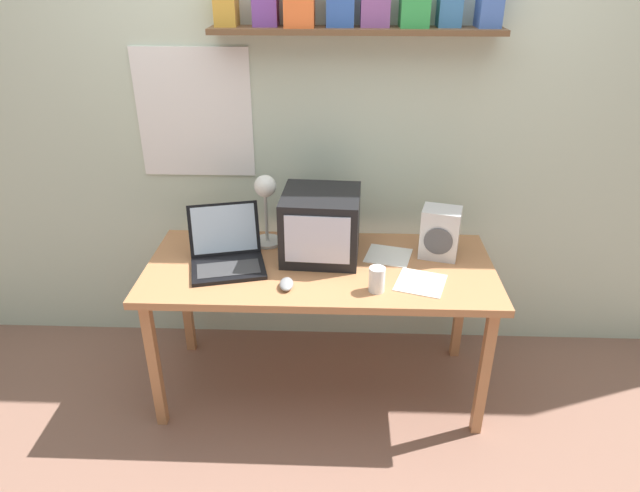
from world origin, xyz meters
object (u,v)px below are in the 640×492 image
desk_lamp (266,200)px  crt_monitor (321,225)px  printed_handout (421,283)px  loose_paper_near_laptop (388,255)px  computer_mouse (286,284)px  corner_desk (320,277)px  laptop (226,251)px  space_heater (440,233)px  juice_glass (377,281)px

desk_lamp → crt_monitor: bearing=-24.5°
printed_handout → loose_paper_near_laptop: bearing=116.5°
desk_lamp → computer_mouse: 0.46m
corner_desk → laptop: 0.45m
loose_paper_near_laptop → laptop: bearing=-172.6°
corner_desk → space_heater: 0.60m
desk_lamp → loose_paper_near_laptop: bearing=-17.1°
corner_desk → crt_monitor: crt_monitor is taller
laptop → crt_monitor: bearing=-0.9°
desk_lamp → computer_mouse: desk_lamp is taller
crt_monitor → laptop: bearing=-163.4°
space_heater → printed_handout: space_heater is taller
corner_desk → laptop: laptop is taller
crt_monitor → desk_lamp: bearing=169.0°
computer_mouse → printed_handout: bearing=5.6°
corner_desk → desk_lamp: 0.44m
corner_desk → printed_handout: bearing=-17.8°
crt_monitor → space_heater: (0.56, 0.01, -0.04)m
computer_mouse → crt_monitor: bearing=66.0°
corner_desk → printed_handout: 0.47m
corner_desk → loose_paper_near_laptop: 0.34m
printed_handout → desk_lamp: bearing=155.7°
space_heater → printed_handout: (-0.11, -0.26, -0.12)m
printed_handout → loose_paper_near_laptop: 0.28m
crt_monitor → laptop: crt_monitor is taller
desk_lamp → loose_paper_near_laptop: (0.58, -0.07, -0.25)m
loose_paper_near_laptop → computer_mouse: bearing=-146.4°
desk_lamp → loose_paper_near_laptop: size_ratio=1.52×
desk_lamp → printed_handout: 0.81m
computer_mouse → laptop: bearing=144.8°
corner_desk → laptop: (-0.43, 0.01, 0.12)m
computer_mouse → loose_paper_near_laptop: (0.46, 0.30, -0.01)m
laptop → loose_paper_near_laptop: laptop is taller
space_heater → printed_handout: bearing=-98.7°
crt_monitor → computer_mouse: bearing=-110.6°
computer_mouse → desk_lamp: bearing=108.5°
laptop → computer_mouse: (0.29, -0.21, -0.05)m
laptop → computer_mouse: size_ratio=3.76×
laptop → loose_paper_near_laptop: size_ratio=1.63×
laptop → juice_glass: (0.68, -0.22, -0.01)m
juice_glass → loose_paper_near_laptop: (0.07, 0.32, -0.05)m
crt_monitor → juice_glass: (0.25, -0.32, -0.11)m
laptop → space_heater: 0.99m
computer_mouse → juice_glass: bearing=-1.8°
corner_desk → laptop: bearing=179.0°
desk_lamp → space_heater: size_ratio=1.57×
printed_handout → laptop: bearing=170.3°
laptop → desk_lamp: desk_lamp is taller
crt_monitor → space_heater: crt_monitor is taller
space_heater → crt_monitor: bearing=-164.4°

